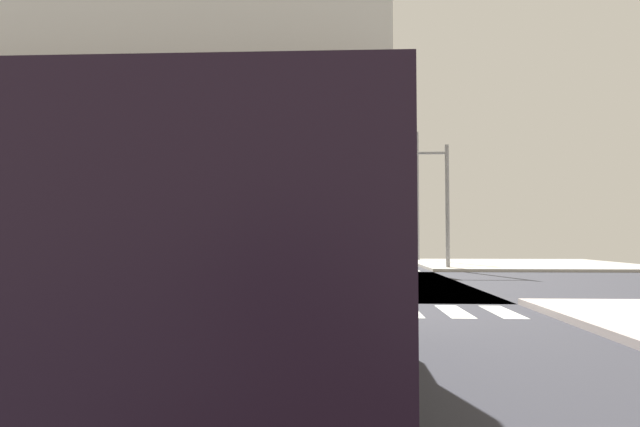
% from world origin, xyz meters
% --- Properties ---
extents(ground, '(90.00, 90.00, 0.05)m').
position_xyz_m(ground, '(0.00, 0.00, -0.03)').
color(ground, '#34343C').
extents(sidewalk_corner_ne, '(12.00, 12.00, 0.14)m').
position_xyz_m(sidewalk_corner_ne, '(13.00, 12.00, 0.07)').
color(sidewalk_corner_ne, '#B2ADA3').
rests_on(sidewalk_corner_ne, ground).
extents(sidewalk_corner_nw, '(12.00, 12.00, 0.14)m').
position_xyz_m(sidewalk_corner_nw, '(-13.00, 12.00, 0.07)').
color(sidewalk_corner_nw, '#ACADA1').
rests_on(sidewalk_corner_nw, ground).
extents(crosswalk_near, '(13.50, 2.00, 0.01)m').
position_xyz_m(crosswalk_near, '(-0.25, -7.30, 0.00)').
color(crosswalk_near, white).
rests_on(crosswalk_near, ground).
extents(crosswalk_far, '(13.50, 2.00, 0.01)m').
position_xyz_m(crosswalk_far, '(-0.25, 7.30, 0.00)').
color(crosswalk_far, white).
rests_on(crosswalk_far, ground).
extents(traffic_signal_mast, '(5.95, 0.55, 6.16)m').
position_xyz_m(traffic_signal_mast, '(5.66, 7.48, 4.53)').
color(traffic_signal_mast, gray).
rests_on(traffic_signal_mast, ground).
extents(street_lamp, '(1.78, 0.32, 8.64)m').
position_xyz_m(street_lamp, '(7.57, 16.66, 5.12)').
color(street_lamp, gray).
rests_on(street_lamp, ground).
extents(sedan_farside_1, '(1.80, 4.30, 1.88)m').
position_xyz_m(sedan_farside_1, '(-5.00, 25.90, 1.12)').
color(sedan_farside_1, black).
rests_on(sedan_farside_1, ground).
extents(pickup_crossing_2, '(5.10, 2.00, 2.35)m').
position_xyz_m(pickup_crossing_2, '(-5.57, 3.50, 1.29)').
color(pickup_crossing_2, black).
rests_on(pickup_crossing_2, ground).
extents(box_truck_queued_1, '(2.40, 7.20, 4.85)m').
position_xyz_m(box_truck_queued_1, '(2.00, -13.38, 2.56)').
color(box_truck_queued_1, black).
rests_on(box_truck_queued_1, ground).
extents(sedan_trailing_3, '(4.30, 1.80, 1.88)m').
position_xyz_m(sedan_trailing_3, '(0.42, -3.50, 1.12)').
color(sedan_trailing_3, black).
rests_on(sedan_trailing_3, ground).
extents(suv_middle_1, '(1.96, 4.60, 2.34)m').
position_xyz_m(suv_middle_1, '(-5.00, 10.80, 1.39)').
color(suv_middle_1, black).
rests_on(suv_middle_1, ground).
extents(sedan_outer_4, '(1.80, 4.30, 1.88)m').
position_xyz_m(sedan_outer_4, '(-2.00, 16.28, 1.12)').
color(sedan_outer_4, black).
rests_on(sedan_outer_4, ground).
extents(sedan_inner_5, '(4.30, 1.80, 1.88)m').
position_xyz_m(sedan_inner_5, '(0.40, 3.50, 1.12)').
color(sedan_inner_5, black).
rests_on(sedan_inner_5, ground).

